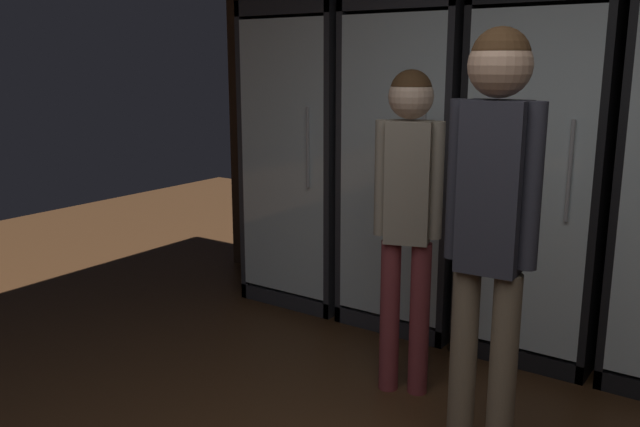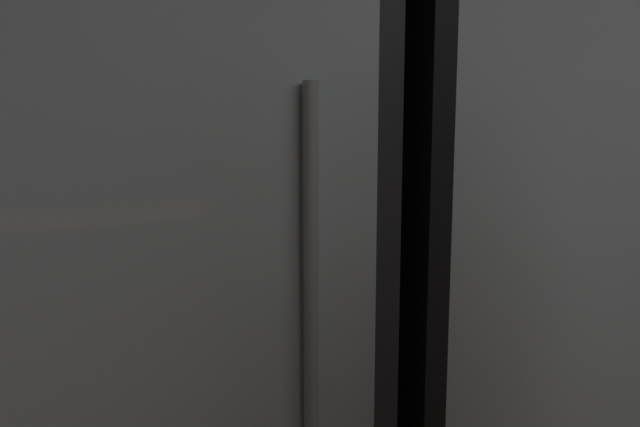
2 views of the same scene
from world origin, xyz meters
The scene contains 5 objects.
cooler_far_left centered at (-2.02, 2.73, 0.98)m, with size 0.74×0.60×2.00m.
cooler_left centered at (-1.23, 2.74, 0.98)m, with size 0.74×0.60×2.00m.
cooler_center centered at (-0.44, 2.74, 0.98)m, with size 0.74×0.60×2.00m.
shopper_near centered at (-0.81, 1.84, 1.00)m, with size 0.31×0.21×1.58m.
shopper_far centered at (-0.24, 1.40, 1.10)m, with size 0.35×0.23×1.74m.
Camera 1 is at (0.63, -0.94, 1.62)m, focal length 37.71 mm.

